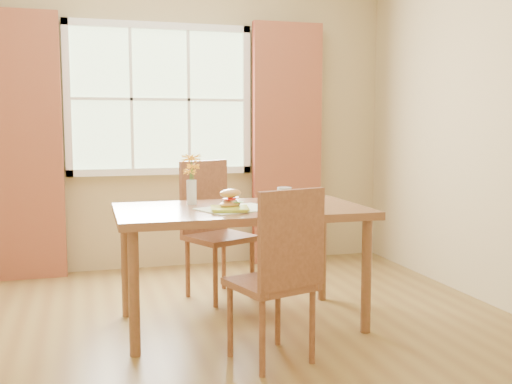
{
  "coord_description": "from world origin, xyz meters",
  "views": [
    {
      "loc": [
        -0.69,
        -3.45,
        1.29
      ],
      "look_at": [
        0.37,
        0.13,
        0.86
      ],
      "focal_mm": 42.0,
      "sensor_mm": 36.0,
      "label": 1
    }
  ],
  "objects_px": {
    "chair_near": "(280,269)",
    "croissant_sandwich": "(230,198)",
    "water_glass": "(284,199)",
    "chair_far": "(212,222)",
    "flower_vase": "(191,174)",
    "dining_table": "(241,220)"
  },
  "relations": [
    {
      "from": "chair_near",
      "to": "croissant_sandwich",
      "type": "bearing_deg",
      "value": 84.88
    },
    {
      "from": "water_glass",
      "to": "chair_near",
      "type": "bearing_deg",
      "value": -111.27
    },
    {
      "from": "chair_near",
      "to": "chair_far",
      "type": "height_order",
      "value": "chair_far"
    },
    {
      "from": "flower_vase",
      "to": "water_glass",
      "type": "bearing_deg",
      "value": -34.8
    },
    {
      "from": "dining_table",
      "to": "flower_vase",
      "type": "xyz_separation_m",
      "value": [
        -0.28,
        0.22,
        0.28
      ]
    },
    {
      "from": "chair_near",
      "to": "dining_table",
      "type": "bearing_deg",
      "value": 75.31
    },
    {
      "from": "dining_table",
      "to": "chair_near",
      "type": "relative_size",
      "value": 1.64
    },
    {
      "from": "water_glass",
      "to": "croissant_sandwich",
      "type": "bearing_deg",
      "value": 174.61
    },
    {
      "from": "chair_near",
      "to": "chair_far",
      "type": "xyz_separation_m",
      "value": [
        -0.06,
        1.4,
        0.03
      ]
    },
    {
      "from": "dining_table",
      "to": "flower_vase",
      "type": "height_order",
      "value": "flower_vase"
    },
    {
      "from": "croissant_sandwich",
      "to": "chair_far",
      "type": "bearing_deg",
      "value": 56.92
    },
    {
      "from": "water_glass",
      "to": "flower_vase",
      "type": "xyz_separation_m",
      "value": [
        -0.52,
        0.36,
        0.14
      ]
    },
    {
      "from": "chair_far",
      "to": "chair_near",
      "type": "bearing_deg",
      "value": -112.29
    },
    {
      "from": "chair_near",
      "to": "water_glass",
      "type": "bearing_deg",
      "value": 52.09
    },
    {
      "from": "chair_near",
      "to": "flower_vase",
      "type": "bearing_deg",
      "value": 91.48
    },
    {
      "from": "croissant_sandwich",
      "to": "flower_vase",
      "type": "xyz_separation_m",
      "value": [
        -0.18,
        0.33,
        0.13
      ]
    },
    {
      "from": "water_glass",
      "to": "flower_vase",
      "type": "distance_m",
      "value": 0.64
    },
    {
      "from": "dining_table",
      "to": "flower_vase",
      "type": "bearing_deg",
      "value": 142.38
    },
    {
      "from": "dining_table",
      "to": "water_glass",
      "type": "relative_size",
      "value": 11.66
    },
    {
      "from": "chair_far",
      "to": "flower_vase",
      "type": "bearing_deg",
      "value": -141.24
    },
    {
      "from": "chair_near",
      "to": "water_glass",
      "type": "relative_size",
      "value": 7.1
    },
    {
      "from": "chair_near",
      "to": "flower_vase",
      "type": "relative_size",
      "value": 2.89
    }
  ]
}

